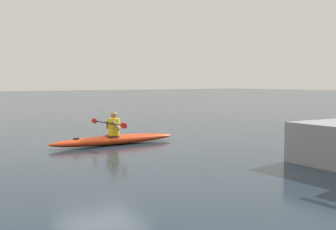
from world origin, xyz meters
TOP-DOWN VIEW (x-y plane):
  - ground_plane at (0.00, 0.00)m, footprint 160.00×160.00m
  - kayak at (-0.53, -0.05)m, footprint 4.33×0.63m
  - kayaker at (-0.49, -0.05)m, footprint 0.41×2.33m

SIDE VIEW (x-z plane):
  - ground_plane at x=0.00m, z-range 0.00..0.00m
  - kayak at x=-0.53m, z-range 0.00..0.29m
  - kayaker at x=-0.49m, z-range 0.24..0.98m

